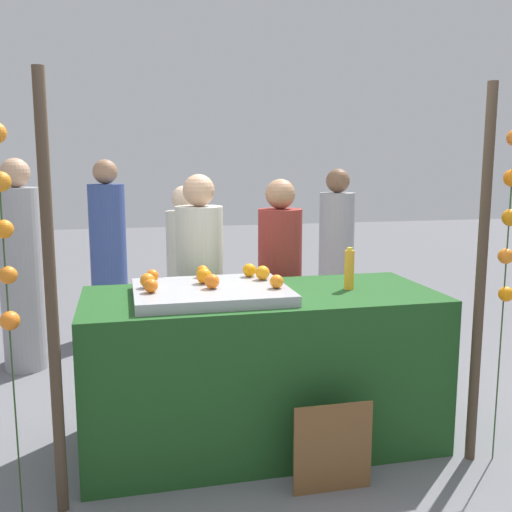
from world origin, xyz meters
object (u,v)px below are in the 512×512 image
juice_bottle (349,269)px  vendor_left (200,299)px  orange_1 (203,271)px  chalkboard_sign (332,449)px  stall_counter (262,368)px  vendor_right (280,295)px  orange_0 (151,286)px

juice_bottle → vendor_left: 1.11m
orange_1 → vendor_left: 0.50m
juice_bottle → vendor_left: size_ratio=0.16×
orange_1 → chalkboard_sign: (0.54, -0.88, -0.79)m
stall_counter → chalkboard_sign: stall_counter is taller
stall_counter → juice_bottle: bearing=-0.7°
stall_counter → vendor_right: bearing=66.8°
orange_0 → orange_1: 0.49m
vendor_left → orange_0: bearing=-115.6°
vendor_right → orange_0: bearing=-139.3°
juice_bottle → vendor_right: 0.83m
juice_bottle → vendor_left: vendor_left is taller
orange_1 → chalkboard_sign: orange_1 is taller
juice_bottle → chalkboard_sign: size_ratio=0.53×
orange_0 → vendor_right: bearing=40.7°
vendor_left → vendor_right: bearing=4.6°
orange_0 → vendor_right: 1.30m
orange_1 → orange_0: bearing=-133.0°
stall_counter → orange_1: (-0.31, 0.26, 0.56)m
juice_bottle → stall_counter: bearing=179.3°
orange_0 → chalkboard_sign: size_ratio=0.16×
orange_0 → vendor_left: vendor_left is taller
chalkboard_sign → vendor_left: (-0.50, 1.30, 0.52)m
orange_1 → vendor_left: vendor_left is taller
chalkboard_sign → orange_1: bearing=121.6°
orange_1 → juice_bottle: (0.86, -0.26, 0.02)m
juice_bottle → orange_1: bearing=163.0°
vendor_left → vendor_right: 0.59m
stall_counter → juice_bottle: 0.80m
stall_counter → vendor_left: size_ratio=1.29×
vendor_left → juice_bottle: bearing=-39.5°
orange_1 → chalkboard_sign: size_ratio=0.16×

